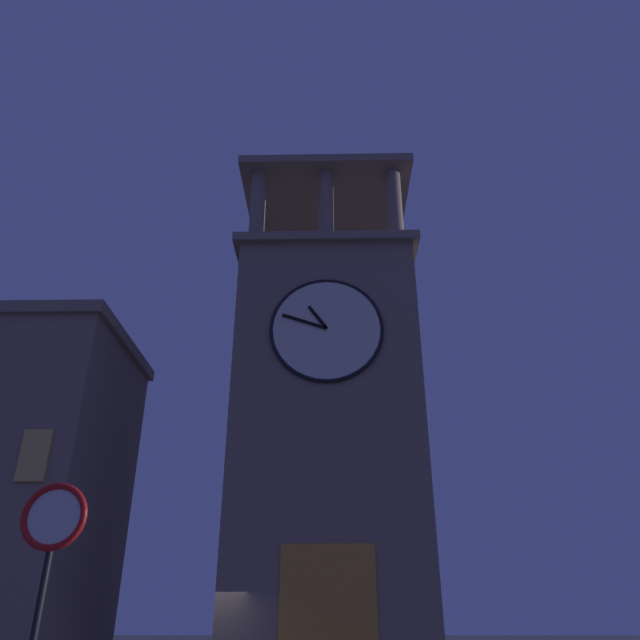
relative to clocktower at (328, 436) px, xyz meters
name	(u,v)px	position (x,y,z in m)	size (l,w,h in m)	color
clocktower	(328,436)	(0.00, 0.00, 0.00)	(8.06, 8.13, 24.26)	gray
no_horn_sign	(50,540)	(3.08, 18.36, -6.45)	(0.78, 0.14, 3.03)	black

